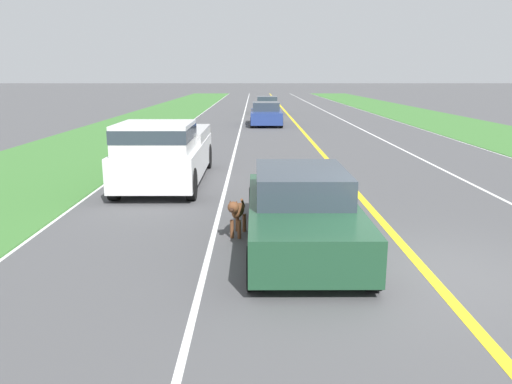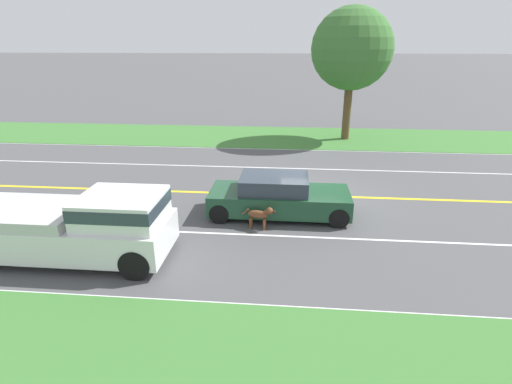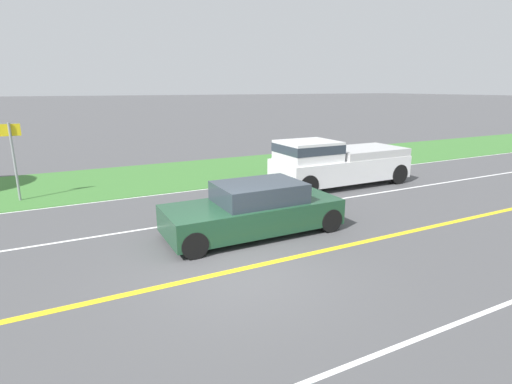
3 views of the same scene
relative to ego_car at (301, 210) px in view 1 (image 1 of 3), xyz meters
name	(u,v)px [view 1 (image 1 of 3)]	position (x,y,z in m)	size (l,w,h in m)	color
ground_plane	(425,271)	(-1.86, 1.27, -0.65)	(400.00, 400.00, 0.00)	#4C4C4F
centre_divider_line	(425,271)	(-1.86, 1.27, -0.64)	(0.18, 160.00, 0.01)	yellow
lane_dash_same_dir	(204,271)	(1.64, 1.27, -0.64)	(0.10, 160.00, 0.01)	white
ego_car	(301,210)	(0.00, 0.00, 0.00)	(1.91, 4.69, 1.38)	#1E472D
dog	(237,212)	(1.17, -0.51, -0.16)	(0.36, 1.11, 0.78)	brown
pickup_truck	(165,151)	(3.35, -5.32, 0.30)	(2.13, 5.54, 1.86)	silver
car_trailing_near	(266,114)	(0.10, -22.81, 0.01)	(1.93, 4.63, 1.41)	navy
car_trailing_mid	(267,106)	(-0.22, -32.59, -0.01)	(1.90, 4.49, 1.37)	#1E472D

